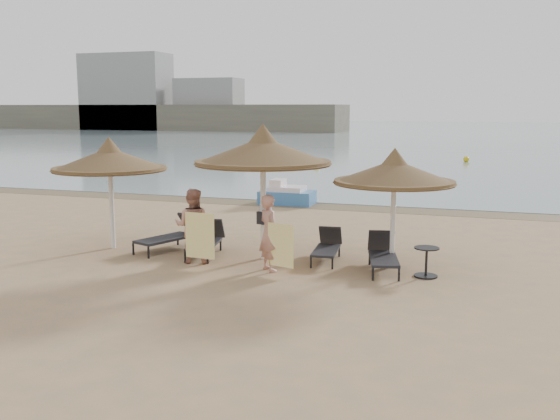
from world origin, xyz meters
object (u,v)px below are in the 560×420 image
(lounger_far_right, at_px, (383,253))
(person_right, at_px, (269,227))
(palapa_right, at_px, (394,172))
(side_table, at_px, (426,263))
(palapa_left, at_px, (110,160))
(palapa_center, at_px, (263,152))
(pedal_boat, at_px, (287,195))
(lounger_near_left, at_px, (206,240))
(lounger_far_left, at_px, (173,234))
(lounger_near_right, at_px, (327,246))
(person_left, at_px, (192,220))

(lounger_far_right, height_order, person_right, person_right)
(palapa_right, xyz_separation_m, side_table, (0.83, -0.64, -1.87))
(palapa_left, relative_size, palapa_center, 0.89)
(palapa_left, relative_size, person_right, 1.45)
(lounger_far_right, distance_m, person_right, 2.65)
(lounger_far_right, xyz_separation_m, person_right, (-2.40, -0.92, 0.64))
(pedal_boat, bearing_deg, lounger_near_left, -87.30)
(palapa_right, bearing_deg, pedal_boat, 122.13)
(palapa_right, height_order, lounger_far_left, palapa_right)
(palapa_center, distance_m, side_table, 4.54)
(pedal_boat, bearing_deg, lounger_near_right, -67.02)
(palapa_left, relative_size, side_table, 4.48)
(lounger_far_right, distance_m, person_left, 4.48)
(palapa_center, bearing_deg, pedal_boat, 103.90)
(palapa_right, height_order, lounger_far_right, palapa_right)
(person_left, bearing_deg, palapa_center, -161.51)
(lounger_far_right, distance_m, side_table, 1.06)
(palapa_left, bearing_deg, person_left, -14.89)
(palapa_left, xyz_separation_m, palapa_right, (7.18, 0.33, -0.12))
(pedal_boat, bearing_deg, lounger_far_left, -94.44)
(side_table, height_order, person_right, person_right)
(lounger_far_left, bearing_deg, palapa_center, 16.14)
(side_table, bearing_deg, palapa_left, 177.80)
(palapa_right, xyz_separation_m, pedal_boat, (-5.14, 8.19, -1.83))
(lounger_near_right, bearing_deg, palapa_right, -13.18)
(palapa_center, bearing_deg, palapa_left, -177.84)
(person_left, height_order, person_right, person_left)
(palapa_center, bearing_deg, lounger_far_right, -2.21)
(palapa_left, height_order, person_right, palapa_left)
(lounger_near_left, relative_size, lounger_far_right, 1.00)
(lounger_far_right, bearing_deg, palapa_center, 164.72)
(palapa_left, relative_size, pedal_boat, 1.43)
(lounger_near_left, height_order, pedal_boat, pedal_boat)
(lounger_near_left, bearing_deg, palapa_center, -11.19)
(lounger_far_left, distance_m, lounger_near_left, 1.05)
(lounger_far_left, distance_m, side_table, 6.49)
(palapa_center, xyz_separation_m, lounger_near_right, (1.50, 0.38, -2.26))
(side_table, xyz_separation_m, person_left, (-5.36, -0.40, 0.71))
(palapa_left, distance_m, palapa_center, 4.12)
(lounger_near_right, height_order, person_left, person_left)
(side_table, bearing_deg, person_right, -170.38)
(side_table, bearing_deg, palapa_center, 173.25)
(pedal_boat, bearing_deg, palapa_right, -58.97)
(palapa_right, bearing_deg, lounger_far_right, -119.50)
(side_table, bearing_deg, lounger_near_left, 175.00)
(lounger_far_left, bearing_deg, side_table, 14.87)
(lounger_near_right, distance_m, pedal_boat, 8.75)
(lounger_near_left, bearing_deg, palapa_left, 172.95)
(lounger_near_left, relative_size, person_left, 0.93)
(palapa_center, height_order, person_left, palapa_center)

